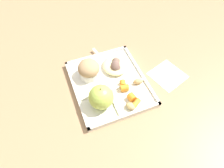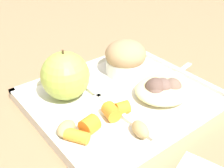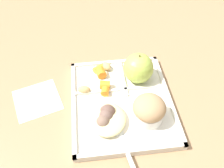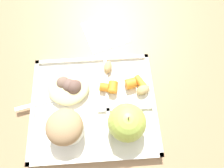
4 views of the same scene
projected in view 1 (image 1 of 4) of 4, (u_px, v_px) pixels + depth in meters
The scene contains 17 objects.
ground at pixel (109, 85), 0.77m from camera, with size 6.00×6.00×0.00m, color #997551.
lunch_tray at pixel (110, 84), 0.77m from camera, with size 0.32×0.27×0.02m.
green_apple at pixel (101, 97), 0.67m from camera, with size 0.09×0.09×0.09m.
bran_muffin at pixel (89, 70), 0.76m from camera, with size 0.08×0.08×0.07m.
carrot_slice_back at pixel (125, 88), 0.73m from camera, with size 0.03×0.03×0.03m, color orange.
carrot_slice_center at pixel (123, 83), 0.75m from camera, with size 0.02×0.02×0.02m, color orange.
carrot_slice_large at pixel (136, 103), 0.70m from camera, with size 0.02×0.02×0.04m, color orange.
carrot_slice_near_corner at pixel (132, 97), 0.71m from camera, with size 0.03×0.03×0.02m, color orange.
potato_chunk_browned at pixel (138, 81), 0.75m from camera, with size 0.04×0.02×0.02m, color tan.
potato_chunk_golden at pixel (130, 106), 0.69m from camera, with size 0.04×0.03×0.02m, color tan.
egg_noodle_pile at pixel (115, 66), 0.80m from camera, with size 0.11×0.10×0.03m, color beige.
meatball_back at pixel (117, 69), 0.78m from camera, with size 0.03×0.03×0.03m, color brown.
meatball_side at pixel (115, 65), 0.79m from camera, with size 0.04×0.04×0.04m, color brown.
meatball_center at pixel (115, 68), 0.78m from camera, with size 0.04×0.04×0.04m, color brown.
meatball_front at pixel (116, 62), 0.80m from camera, with size 0.04×0.04×0.04m, color #755B4C.
plastic_fork at pixel (103, 60), 0.83m from camera, with size 0.15×0.05×0.00m.
paper_napkin at pixel (168, 75), 0.80m from camera, with size 0.12×0.12×0.00m, color white.
Camera 1 is at (-0.43, 0.16, 0.62)m, focal length 31.66 mm.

